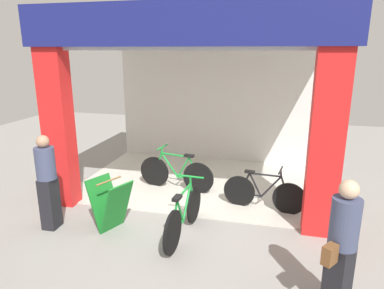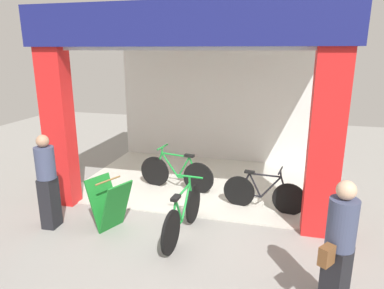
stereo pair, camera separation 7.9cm
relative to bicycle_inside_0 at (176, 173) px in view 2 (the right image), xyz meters
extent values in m
plane|color=gray|center=(0.44, -1.20, -0.39)|extent=(18.77, 18.77, 0.00)
cube|color=beige|center=(0.44, 0.61, -0.38)|extent=(5.38, 3.63, 0.02)
cube|color=silver|center=(0.44, 2.43, 1.15)|extent=(5.38, 0.12, 3.07)
cube|color=red|center=(-1.99, -1.20, 1.15)|extent=(0.52, 0.36, 3.07)
cube|color=red|center=(2.87, -1.20, 1.15)|extent=(0.52, 0.36, 3.07)
cube|color=navy|center=(0.44, -1.35, 3.03)|extent=(5.58, 0.20, 0.70)
cube|color=silver|center=(0.44, 0.61, 2.65)|extent=(5.38, 3.63, 0.06)
cylinder|color=black|center=(0.52, -0.08, -0.04)|extent=(0.69, 0.15, 0.69)
cylinder|color=black|center=(-0.53, 0.08, -0.04)|extent=(0.69, 0.15, 0.69)
cylinder|color=#198C33|center=(0.27, -0.04, -0.07)|extent=(0.47, 0.11, 0.09)
cylinder|color=#198C33|center=(0.18, -0.03, 0.16)|extent=(0.30, 0.08, 0.52)
cylinder|color=#198C33|center=(-0.15, 0.02, 0.17)|extent=(0.42, 0.10, 0.54)
cylinder|color=#198C33|center=(-0.02, 0.00, 0.42)|extent=(0.66, 0.13, 0.05)
cylinder|color=#198C33|center=(0.41, -0.06, 0.18)|extent=(0.23, 0.07, 0.46)
cylinder|color=#198C33|center=(-0.43, 0.06, 0.19)|extent=(0.21, 0.07, 0.48)
cylinder|color=#198C33|center=(-0.33, 0.05, 0.49)|extent=(0.06, 0.05, 0.14)
cylinder|color=#198C33|center=(-0.32, 0.05, 0.56)|extent=(0.10, 0.48, 0.03)
cube|color=black|center=(0.31, -0.05, 0.44)|extent=(0.22, 0.13, 0.05)
cylinder|color=black|center=(1.45, -0.50, -0.07)|extent=(0.62, 0.13, 0.62)
cylinder|color=black|center=(2.40, -0.64, -0.07)|extent=(0.62, 0.13, 0.62)
cylinder|color=black|center=(1.67, -0.53, -0.10)|extent=(0.42, 0.10, 0.08)
cylinder|color=black|center=(1.76, -0.54, 0.11)|extent=(0.27, 0.07, 0.47)
cylinder|color=black|center=(2.06, -0.59, 0.11)|extent=(0.38, 0.09, 0.49)
cylinder|color=black|center=(1.94, -0.57, 0.34)|extent=(0.60, 0.12, 0.05)
cylinder|color=black|center=(1.55, -0.51, 0.13)|extent=(0.21, 0.06, 0.42)
cylinder|color=black|center=(2.31, -0.62, 0.14)|extent=(0.19, 0.06, 0.43)
cylinder|color=black|center=(2.22, -0.61, 0.41)|extent=(0.06, 0.04, 0.13)
cylinder|color=black|center=(2.21, -0.61, 0.47)|extent=(0.09, 0.43, 0.03)
cube|color=black|center=(1.64, -0.53, 0.36)|extent=(0.20, 0.12, 0.05)
cylinder|color=black|center=(0.65, -2.39, -0.04)|extent=(0.10, 0.69, 0.68)
cylinder|color=black|center=(0.73, -1.34, -0.04)|extent=(0.10, 0.69, 0.68)
cylinder|color=#198C33|center=(0.67, -2.15, -0.07)|extent=(0.07, 0.46, 0.09)
cylinder|color=#198C33|center=(0.68, -2.05, 0.15)|extent=(0.06, 0.30, 0.51)
cylinder|color=#198C33|center=(0.70, -1.72, 0.16)|extent=(0.07, 0.42, 0.54)
cylinder|color=#198C33|center=(0.69, -1.86, 0.41)|extent=(0.09, 0.66, 0.05)
cylinder|color=#198C33|center=(0.66, -2.28, 0.18)|extent=(0.05, 0.23, 0.46)
cylinder|color=#198C33|center=(0.72, -1.45, 0.19)|extent=(0.05, 0.21, 0.47)
cylinder|color=#198C33|center=(0.72, -1.54, 0.49)|extent=(0.04, 0.06, 0.14)
cylinder|color=#198C33|center=(0.72, -1.55, 0.56)|extent=(0.48, 0.07, 0.03)
cube|color=black|center=(0.67, -2.18, 0.43)|extent=(0.12, 0.21, 0.05)
cube|color=#197226|center=(-0.74, -1.88, 0.06)|extent=(0.51, 0.61, 0.90)
cube|color=#197226|center=(-0.45, -2.00, 0.06)|extent=(0.51, 0.61, 0.90)
cylinder|color=olive|center=(-0.60, -1.94, 0.50)|extent=(0.23, 0.49, 0.03)
cube|color=black|center=(2.88, -3.10, 0.05)|extent=(0.36, 0.37, 0.87)
cylinder|color=#3F4766|center=(2.88, -3.10, 0.77)|extent=(0.45, 0.45, 0.59)
sphere|color=#D8AD8C|center=(2.88, -3.10, 1.17)|extent=(0.22, 0.22, 0.22)
cube|color=brown|center=(2.73, -3.32, 0.49)|extent=(0.19, 0.21, 0.22)
cube|color=black|center=(-1.64, -2.15, 0.07)|extent=(0.25, 0.30, 0.91)
cylinder|color=#3F4766|center=(-1.64, -2.15, 0.79)|extent=(0.34, 0.34, 0.55)
sphere|color=tan|center=(-1.64, -2.15, 1.18)|extent=(0.21, 0.21, 0.21)
camera|label=1|loc=(2.07, -6.86, 2.63)|focal=32.22mm
camera|label=2|loc=(2.14, -6.84, 2.63)|focal=32.22mm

